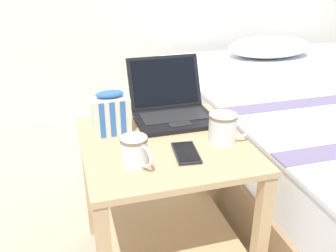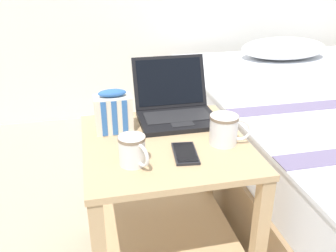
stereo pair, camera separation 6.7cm
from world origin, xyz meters
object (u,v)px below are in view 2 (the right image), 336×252
laptop (175,107)px  mug_front_left (133,149)px  snack_bag (113,112)px  cell_phone (185,153)px  mug_front_right (225,128)px

laptop → mug_front_left: bearing=-123.0°
mug_front_left → snack_bag: bearing=97.7°
laptop → cell_phone: 0.32m
mug_front_left → mug_front_right: (0.33, 0.07, 0.00)m
mug_front_left → cell_phone: mug_front_left is taller
snack_bag → mug_front_right: bearing=-27.0°
mug_front_left → mug_front_right: size_ratio=0.86×
mug_front_left → cell_phone: 0.18m
snack_bag → mug_front_left: bearing=-82.3°
mug_front_right → cell_phone: mug_front_right is taller
laptop → snack_bag: (-0.25, -0.08, 0.03)m
laptop → cell_phone: bearing=-97.8°
mug_front_right → snack_bag: size_ratio=0.86×
mug_front_right → cell_phone: 0.17m
laptop → mug_front_left: (-0.22, -0.34, 0.01)m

